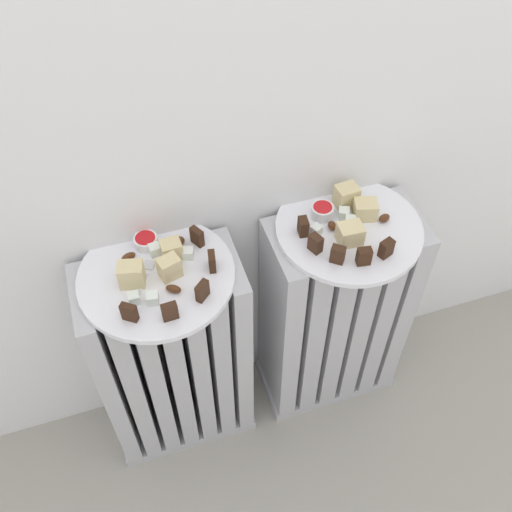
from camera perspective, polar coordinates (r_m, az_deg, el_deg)
The scene contains 36 objects.
ground_plane at distance 1.55m, azimuth 3.48°, elevation -22.19°, with size 6.00×6.00×0.00m, color gray.
radiator_left at distance 1.38m, azimuth -8.00°, elevation -9.98°, with size 0.34×0.18×0.60m.
radiator_right at distance 1.44m, azimuth 7.55°, elevation -5.77°, with size 0.34×0.18×0.60m.
plate_left at distance 1.12m, azimuth -9.66°, elevation -1.92°, with size 0.30×0.30×0.01m, color white.
plate_right at distance 1.20m, azimuth 9.02°, elevation 2.66°, with size 0.30×0.30×0.01m, color white.
dark_cake_slice_left_0 at distance 1.05m, azimuth -12.21°, elevation -5.37°, with size 0.03×0.01×0.04m, color #382114.
dark_cake_slice_left_1 at distance 1.04m, azimuth -8.38°, elevation -5.36°, with size 0.03×0.01×0.04m, color #382114.
dark_cake_slice_left_2 at distance 1.06m, azimuth -5.24°, elevation -3.39°, with size 0.03×0.01×0.04m, color #382114.
dark_cake_slice_left_3 at distance 1.10m, azimuth -4.30°, elevation -0.52°, with size 0.03×0.01×0.04m, color #382114.
dark_cake_slice_left_4 at distance 1.14m, azimuth -5.75°, elevation 1.89°, with size 0.03×0.01×0.04m, color #382114.
marble_cake_slice_left_0 at distance 1.10m, azimuth -8.41°, elevation -1.12°, with size 0.04×0.03×0.04m, color beige.
marble_cake_slice_left_1 at distance 1.09m, azimuth -12.01°, elevation -1.77°, with size 0.05×0.03×0.05m, color beige.
marble_cake_slice_left_2 at distance 1.13m, azimuth -8.22°, elevation 0.62°, with size 0.04×0.03×0.04m, color beige.
turkish_delight_left_0 at distance 1.13m, azimuth -6.63°, elevation 0.25°, with size 0.02×0.02×0.02m, color white.
turkish_delight_left_1 at distance 1.07m, azimuth -10.01°, elevation -4.06°, with size 0.02×0.02×0.02m, color white.
turkish_delight_left_2 at distance 1.14m, azimuth -9.80°, elevation 0.61°, with size 0.02×0.02×0.02m, color white.
turkish_delight_left_3 at distance 1.08m, azimuth -11.78°, elevation -4.03°, with size 0.02×0.02×0.02m, color white.
medjool_date_left_0 at distance 1.08m, azimuth -8.03°, elevation -3.18°, with size 0.03×0.01×0.02m, color #4C2814.
medjool_date_left_1 at distance 1.16m, azimuth -7.47°, elevation 1.46°, with size 0.02×0.02×0.02m, color #4C2814.
medjool_date_left_2 at distance 1.14m, azimuth -12.29°, elevation -0.09°, with size 0.03×0.01×0.02m, color #4C2814.
jam_bowl_left at distance 1.16m, azimuth -10.66°, elevation 1.47°, with size 0.05×0.05×0.02m.
dark_cake_slice_right_0 at distance 1.16m, azimuth 4.60°, elevation 2.87°, with size 0.03×0.02×0.04m, color #382114.
dark_cake_slice_right_1 at distance 1.13m, azimuth 5.80°, elevation 1.23°, with size 0.03×0.02×0.04m, color #382114.
dark_cake_slice_right_2 at distance 1.12m, azimuth 7.95°, elevation 0.15°, with size 0.03×0.02×0.04m, color #382114.
dark_cake_slice_right_3 at distance 1.12m, azimuth 10.45°, elevation -0.03°, with size 0.03×0.02×0.04m, color #382114.
dark_cake_slice_right_4 at distance 1.15m, azimuth 12.55°, elevation 0.73°, with size 0.03×0.02×0.04m, color #382114.
marble_cake_slice_right_0 at distance 1.16m, azimuth 9.12°, elevation 2.13°, with size 0.05×0.04×0.04m, color beige.
marble_cake_slice_right_1 at distance 1.23m, azimuth 8.77°, elevation 5.78°, with size 0.04×0.04×0.05m, color beige.
marble_cake_slice_right_2 at distance 1.21m, azimuth 10.56°, elevation 4.47°, with size 0.05×0.04×0.04m, color beige.
turkish_delight_right_0 at distance 1.21m, azimuth 8.53°, elevation 4.12°, with size 0.02×0.02×0.02m, color white.
turkish_delight_right_1 at distance 1.20m, azimuth 9.16°, elevation 3.35°, with size 0.02×0.02×0.02m, color white.
turkish_delight_right_2 at distance 1.17m, azimuth 5.88°, elevation 2.55°, with size 0.02×0.02×0.02m, color white.
medjool_date_right_0 at distance 1.18m, azimuth 7.41°, elevation 2.93°, with size 0.02×0.02×0.02m, color #4C2814.
medjool_date_right_1 at distance 1.22m, azimuth 12.36°, elevation 3.63°, with size 0.02×0.02×0.02m, color #4C2814.
jam_bowl_right at distance 1.20m, azimuth 6.46°, elevation 4.38°, with size 0.05×0.05×0.03m.
fork at distance 1.12m, azimuth -10.74°, elevation -1.91°, with size 0.06×0.09×0.00m.
Camera 1 is at (-0.23, -0.44, 1.47)m, focal length 41.17 mm.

